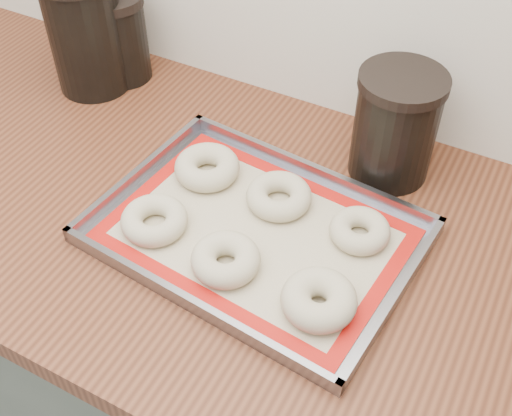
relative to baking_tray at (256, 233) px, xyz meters
The scene contains 13 objects.
cabinet 0.52m from the baking_tray, behind, with size 3.00×0.65×0.86m, color #566257.
countertop 0.21m from the baking_tray, behind, with size 3.06×0.68×0.04m, color brown.
baking_tray is the anchor object (origin of this frame).
baking_mat 0.00m from the baking_tray, 82.87° to the left, with size 0.45×0.33×0.00m.
bagel_front_left 0.15m from the baking_tray, 156.95° to the right, with size 0.10×0.10×0.03m, color #C4B798.
bagel_front_mid 0.08m from the baking_tray, 95.38° to the right, with size 0.10×0.10×0.04m, color #C4B798.
bagel_front_right 0.16m from the baking_tray, 30.52° to the right, with size 0.10×0.10×0.04m, color #C4B798.
bagel_back_left 0.15m from the baking_tray, 149.39° to the left, with size 0.11×0.11×0.04m, color #C4B798.
bagel_back_mid 0.07m from the baking_tray, 89.03° to the left, with size 0.10×0.10×0.03m, color #C4B798.
bagel_back_right 0.15m from the baking_tray, 25.21° to the left, with size 0.09×0.09×0.03m, color #C4B798.
canister_left 0.51m from the baking_tray, 155.83° to the left, with size 0.14×0.14×0.23m.
canister_mid 0.50m from the baking_tray, 149.01° to the left, with size 0.11×0.11×0.17m.
canister_right 0.28m from the baking_tray, 62.35° to the left, with size 0.14×0.14×0.18m.
Camera 1 is at (0.51, 1.09, 1.61)m, focal length 45.00 mm.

